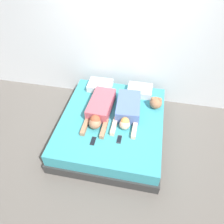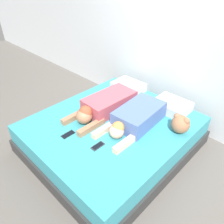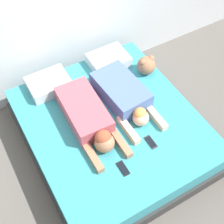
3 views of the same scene
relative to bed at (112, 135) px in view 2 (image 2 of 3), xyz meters
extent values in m
plane|color=#5B5651|center=(0.00, 0.00, -0.21)|extent=(12.00, 12.00, 0.00)
cube|color=silver|center=(0.00, 1.15, 1.09)|extent=(12.00, 0.06, 2.60)
cube|color=#2D2D2D|center=(0.00, 0.00, -0.11)|extent=(1.80, 2.01, 0.19)
cube|color=teal|center=(0.00, 0.00, 0.10)|extent=(1.74, 1.95, 0.24)
cube|color=silver|center=(-0.39, 0.77, 0.28)|extent=(0.46, 0.36, 0.13)
cube|color=silver|center=(0.39, 0.77, 0.28)|extent=(0.46, 0.36, 0.13)
cube|color=#B24C59|center=(-0.23, 0.19, 0.32)|extent=(0.40, 0.73, 0.21)
sphere|color=#A37051|center=(-0.23, -0.26, 0.32)|extent=(0.20, 0.20, 0.20)
sphere|color=#99472D|center=(-0.23, -0.23, 0.36)|extent=(0.17, 0.17, 0.17)
cube|color=#A37051|center=(-0.39, -0.28, 0.25)|extent=(0.07, 0.39, 0.07)
cube|color=#A37051|center=(-0.07, -0.28, 0.25)|extent=(0.07, 0.39, 0.07)
cube|color=#4C66A5|center=(0.24, 0.23, 0.32)|extent=(0.44, 0.69, 0.22)
sphere|color=beige|center=(0.24, -0.18, 0.30)|extent=(0.17, 0.17, 0.17)
sphere|color=#D18C47|center=(0.24, -0.15, 0.34)|extent=(0.15, 0.15, 0.15)
cube|color=beige|center=(0.08, -0.21, 0.25)|extent=(0.07, 0.36, 0.07)
cube|color=beige|center=(0.41, -0.21, 0.25)|extent=(0.07, 0.36, 0.07)
cube|color=black|center=(-0.19, -0.54, 0.22)|extent=(0.07, 0.16, 0.01)
cube|color=black|center=(-0.19, -0.54, 0.23)|extent=(0.06, 0.14, 0.00)
cube|color=#2D2D33|center=(0.20, -0.43, 0.22)|extent=(0.07, 0.16, 0.01)
cube|color=black|center=(0.20, -0.43, 0.23)|extent=(0.06, 0.14, 0.00)
sphere|color=#996647|center=(0.71, 0.42, 0.32)|extent=(0.22, 0.22, 0.22)
sphere|color=#996647|center=(0.65, 0.42, 0.41)|extent=(0.08, 0.08, 0.08)
sphere|color=#996647|center=(0.77, 0.42, 0.41)|extent=(0.08, 0.08, 0.08)
camera|label=1|loc=(0.51, -2.54, 2.94)|focal=35.00mm
camera|label=2|loc=(1.55, -1.59, 1.89)|focal=35.00mm
camera|label=3|loc=(-0.97, -1.68, 2.92)|focal=50.00mm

